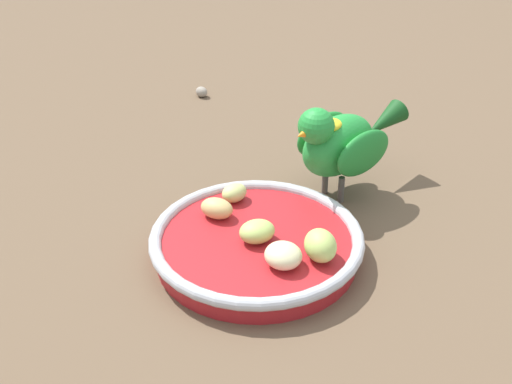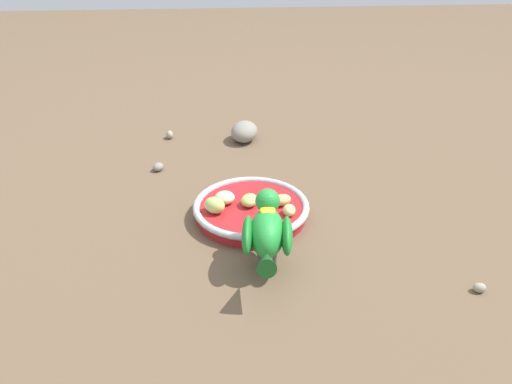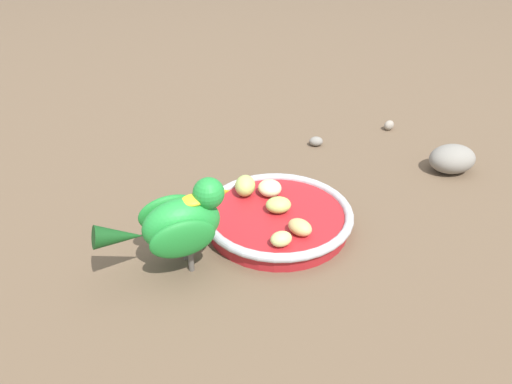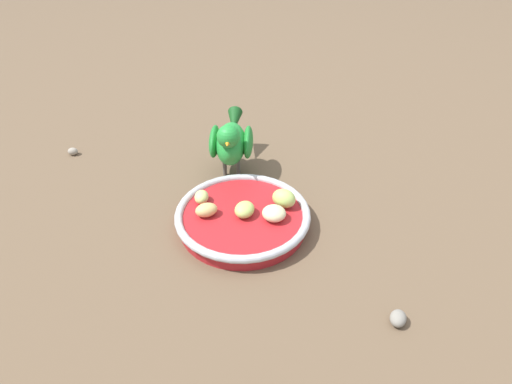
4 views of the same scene
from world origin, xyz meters
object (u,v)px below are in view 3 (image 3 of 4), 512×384
object	(u,v)px
apple_piece_0	(245,186)
rock_large	(452,159)
apple_piece_2	(278,205)
apple_piece_3	(270,188)
apple_piece_4	(300,227)
parrot	(179,222)
pebble_0	(316,141)
pebble_1	(389,125)
apple_piece_1	(281,239)
feeding_bowl	(278,217)

from	to	relation	value
apple_piece_0	rock_large	bearing A→B (deg)	78.65
apple_piece_2	apple_piece_3	xyz separation A→B (m)	(-0.04, 0.01, 0.00)
apple_piece_4	parrot	world-z (taller)	parrot
parrot	pebble_0	bearing A→B (deg)	35.71
apple_piece_0	apple_piece_4	xyz separation A→B (m)	(0.12, 0.02, -0.00)
apple_piece_2	apple_piece_3	bearing A→B (deg)	164.47
apple_piece_3	parrot	world-z (taller)	parrot
apple_piece_2	parrot	size ratio (longest dim) A/B	0.21
pebble_1	apple_piece_4	bearing A→B (deg)	-58.04
apple_piece_3	pebble_1	world-z (taller)	apple_piece_3
pebble_1	apple_piece_1	bearing A→B (deg)	-59.35
apple_piece_0	rock_large	world-z (taller)	apple_piece_0
feeding_bowl	apple_piece_2	bearing A→B (deg)	139.59
feeding_bowl	apple_piece_0	xyz separation A→B (m)	(-0.06, -0.02, 0.02)
apple_piece_2	rock_large	world-z (taller)	rock_large
parrot	apple_piece_0	bearing A→B (deg)	36.82
feeding_bowl	apple_piece_4	distance (m)	0.06
apple_piece_3	apple_piece_4	world-z (taller)	apple_piece_3
apple_piece_4	apple_piece_3	bearing A→B (deg)	171.60
apple_piece_0	apple_piece_4	world-z (taller)	apple_piece_0
parrot	pebble_0	xyz separation A→B (m)	(-0.19, 0.34, -0.06)
apple_piece_1	pebble_1	world-z (taller)	apple_piece_1
rock_large	pebble_1	size ratio (longest dim) A/B	3.49
apple_piece_1	apple_piece_3	xyz separation A→B (m)	(-0.11, 0.05, 0.00)
feeding_bowl	pebble_1	xyz separation A→B (m)	(-0.17, 0.36, -0.01)
apple_piece_2	rock_large	size ratio (longest dim) A/B	0.45
apple_piece_4	pebble_1	world-z (taller)	apple_piece_4
apple_piece_2	feeding_bowl	bearing A→B (deg)	-40.41
apple_piece_2	apple_piece_4	distance (m)	0.06
parrot	feeding_bowl	bearing A→B (deg)	11.29
pebble_1	apple_piece_0	bearing A→B (deg)	-74.27
apple_piece_0	pebble_1	world-z (taller)	apple_piece_0
apple_piece_1	pebble_0	size ratio (longest dim) A/B	1.13
apple_piece_2	pebble_1	size ratio (longest dim) A/B	1.57
apple_piece_1	pebble_1	distance (m)	0.45
apple_piece_4	rock_large	distance (m)	0.33
parrot	apple_piece_3	bearing A→B (deg)	26.34
apple_piece_2	pebble_1	xyz separation A→B (m)	(-0.17, 0.35, -0.02)
apple_piece_1	apple_piece_3	distance (m)	0.12
apple_piece_0	apple_piece_1	bearing A→B (deg)	-7.89
apple_piece_4	pebble_1	xyz separation A→B (m)	(-0.22, 0.36, -0.02)
feeding_bowl	apple_piece_4	world-z (taller)	apple_piece_4
apple_piece_0	apple_piece_4	size ratio (longest dim) A/B	1.11
apple_piece_1	parrot	bearing A→B (deg)	-113.46
feeding_bowl	apple_piece_3	size ratio (longest dim) A/B	5.77
apple_piece_1	apple_piece_4	world-z (taller)	apple_piece_4
feeding_bowl	apple_piece_4	xyz separation A→B (m)	(0.05, -0.00, 0.02)
apple_piece_1	pebble_0	bearing A→B (deg)	137.09
apple_piece_0	pebble_0	bearing A→B (deg)	119.30
apple_piece_3	pebble_1	xyz separation A→B (m)	(-0.12, 0.34, -0.02)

